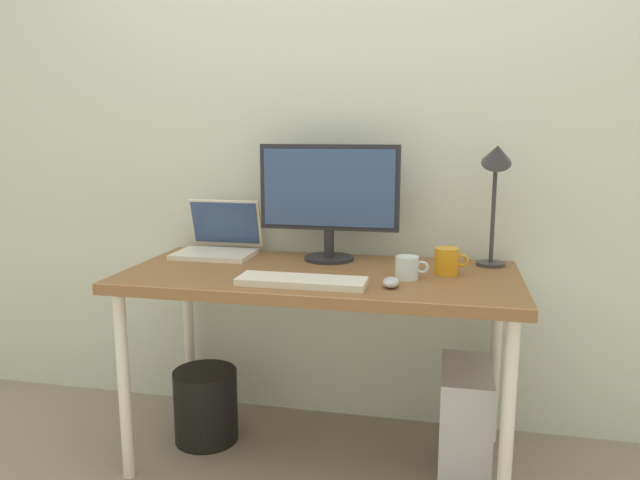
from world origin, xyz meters
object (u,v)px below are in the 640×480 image
(desk, at_px, (320,289))
(glass_cup, at_px, (407,268))
(wastebasket, at_px, (206,405))
(computer_tower, at_px, (465,422))
(monitor, at_px, (329,195))
(laptop, at_px, (219,241))
(mouse, at_px, (391,282))
(coffee_mug, at_px, (447,261))
(keyboard, at_px, (302,281))
(desk_lamp, at_px, (496,175))

(desk, bearing_deg, glass_cup, -6.86)
(glass_cup, bearing_deg, wastebasket, 174.77)
(computer_tower, xyz_separation_m, wastebasket, (-1.04, 0.04, -0.06))
(monitor, distance_m, laptop, 0.52)
(mouse, height_order, coffee_mug, coffee_mug)
(keyboard, xyz_separation_m, coffee_mug, (0.48, 0.26, 0.04))
(monitor, height_order, glass_cup, monitor)
(desk_lamp, bearing_deg, coffee_mug, -137.76)
(laptop, distance_m, computer_tower, 1.22)
(desk_lamp, relative_size, mouse, 5.50)
(monitor, xyz_separation_m, laptop, (-0.48, 0.02, -0.21))
(desk_lamp, height_order, wastebasket, desk_lamp)
(laptop, distance_m, mouse, 0.86)
(mouse, height_order, wastebasket, mouse)
(desk, bearing_deg, wastebasket, 175.86)
(laptop, bearing_deg, desk_lamp, -0.94)
(mouse, distance_m, wastebasket, 1.01)
(glass_cup, bearing_deg, mouse, -109.30)
(monitor, height_order, desk_lamp, desk_lamp)
(computer_tower, distance_m, wastebasket, 1.04)
(keyboard, distance_m, mouse, 0.30)
(mouse, relative_size, coffee_mug, 0.73)
(keyboard, relative_size, computer_tower, 1.05)
(desk, xyz_separation_m, computer_tower, (0.55, -0.01, -0.47))
(computer_tower, bearing_deg, glass_cup, -171.67)
(laptop, xyz_separation_m, keyboard, (0.47, -0.43, -0.05))
(desk, height_order, wastebasket, desk)
(desk, bearing_deg, mouse, -30.95)
(laptop, distance_m, keyboard, 0.63)
(desk_lamp, bearing_deg, monitor, -179.91)
(computer_tower, bearing_deg, keyboard, -161.22)
(laptop, height_order, mouse, laptop)
(laptop, relative_size, wastebasket, 1.07)
(desk, distance_m, monitor, 0.39)
(desk, distance_m, mouse, 0.34)
(glass_cup, relative_size, computer_tower, 0.28)
(laptop, height_order, wastebasket, laptop)
(coffee_mug, relative_size, glass_cup, 1.04)
(coffee_mug, relative_size, computer_tower, 0.29)
(wastebasket, bearing_deg, glass_cup, -5.23)
(monitor, relative_size, wastebasket, 1.87)
(monitor, xyz_separation_m, mouse, (0.29, -0.37, -0.25))
(wastebasket, bearing_deg, keyboard, -26.54)
(desk, relative_size, wastebasket, 4.85)
(coffee_mug, xyz_separation_m, wastebasket, (-0.95, -0.02, -0.65))
(laptop, height_order, coffee_mug, laptop)
(monitor, height_order, coffee_mug, monitor)
(coffee_mug, bearing_deg, wastebasket, -178.71)
(glass_cup, distance_m, wastebasket, 1.04)
(keyboard, bearing_deg, desk, 84.13)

